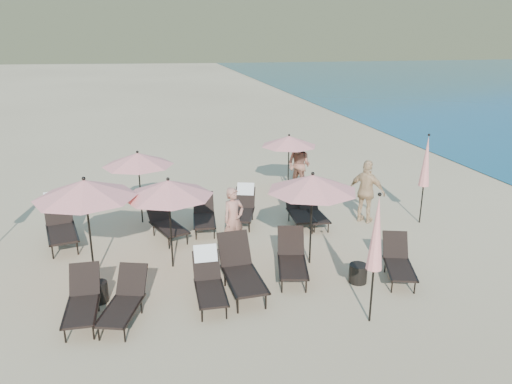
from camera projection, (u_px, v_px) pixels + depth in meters
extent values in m
plane|color=#D6BA8C|center=(284.00, 292.00, 10.62)|extent=(800.00, 800.00, 0.00)
cone|color=brown|center=(410.00, 12.00, 352.26)|extent=(280.00, 280.00, 32.00)
cube|color=beige|center=(53.00, 3.00, 281.31)|extent=(18.00, 16.00, 38.00)
cube|color=black|center=(81.00, 311.00, 9.28)|extent=(0.61, 1.14, 0.05)
cube|color=black|center=(84.00, 279.00, 9.89)|extent=(0.59, 0.44, 0.58)
cylinder|color=black|center=(65.00, 335.00, 8.85)|extent=(0.03, 0.03, 0.32)
cylinder|color=black|center=(72.00, 307.00, 9.74)|extent=(0.03, 0.03, 0.32)
cylinder|color=black|center=(93.00, 332.00, 8.94)|extent=(0.03, 0.03, 0.32)
cylinder|color=black|center=(98.00, 304.00, 9.84)|extent=(0.03, 0.03, 0.32)
cube|color=black|center=(66.00, 311.00, 9.26)|extent=(0.07, 1.26, 0.04)
cube|color=black|center=(97.00, 308.00, 9.37)|extent=(0.07, 1.26, 0.04)
cube|color=black|center=(120.00, 312.00, 9.27)|extent=(0.90, 1.23, 0.05)
cube|color=black|center=(132.00, 279.00, 9.89)|extent=(0.68, 0.58, 0.57)
cylinder|color=black|center=(99.00, 333.00, 8.91)|extent=(0.03, 0.03, 0.31)
cylinder|color=black|center=(118.00, 305.00, 9.81)|extent=(0.03, 0.03, 0.31)
cylinder|color=black|center=(125.00, 334.00, 8.87)|extent=(0.03, 0.03, 0.31)
cylinder|color=black|center=(141.00, 306.00, 9.76)|extent=(0.03, 0.03, 0.31)
cube|color=black|center=(106.00, 309.00, 9.34)|extent=(0.44, 1.19, 0.04)
cube|color=black|center=(135.00, 311.00, 9.29)|extent=(0.44, 1.19, 0.04)
cube|color=black|center=(211.00, 294.00, 9.90)|extent=(0.59, 1.10, 0.05)
cube|color=black|center=(206.00, 265.00, 10.50)|extent=(0.57, 0.43, 0.56)
cylinder|color=black|center=(202.00, 315.00, 9.49)|extent=(0.03, 0.03, 0.31)
cylinder|color=black|center=(197.00, 291.00, 10.36)|extent=(0.03, 0.03, 0.31)
cylinder|color=black|center=(226.00, 312.00, 9.58)|extent=(0.03, 0.03, 0.31)
cylinder|color=black|center=(220.00, 288.00, 10.45)|extent=(0.03, 0.03, 0.31)
cube|color=black|center=(197.00, 294.00, 9.89)|extent=(0.07, 1.23, 0.04)
cube|color=black|center=(224.00, 291.00, 10.00)|extent=(0.07, 1.23, 0.04)
cube|color=white|center=(205.00, 253.00, 10.55)|extent=(0.50, 0.27, 0.34)
cube|color=black|center=(245.00, 281.00, 10.27)|extent=(0.75, 1.36, 0.06)
cube|color=black|center=(234.00, 249.00, 10.99)|extent=(0.71, 0.53, 0.68)
cylinder|color=black|center=(238.00, 305.00, 9.76)|extent=(0.04, 0.04, 0.38)
cylinder|color=black|center=(225.00, 278.00, 10.80)|extent=(0.04, 0.04, 0.38)
cylinder|color=black|center=(266.00, 301.00, 9.91)|extent=(0.04, 0.04, 0.38)
cylinder|color=black|center=(251.00, 275.00, 10.95)|extent=(0.04, 0.04, 0.38)
cube|color=black|center=(228.00, 281.00, 10.23)|extent=(0.11, 1.49, 0.04)
cube|color=black|center=(259.00, 277.00, 10.41)|extent=(0.11, 1.49, 0.04)
cube|color=black|center=(293.00, 267.00, 10.94)|extent=(0.87, 1.29, 0.05)
cube|color=black|center=(291.00, 241.00, 11.60)|extent=(0.70, 0.58, 0.61)
cylinder|color=black|center=(282.00, 286.00, 10.53)|extent=(0.04, 0.04, 0.33)
cylinder|color=black|center=(280.00, 264.00, 11.49)|extent=(0.04, 0.04, 0.33)
cylinder|color=black|center=(306.00, 286.00, 10.53)|extent=(0.04, 0.04, 0.33)
cylinder|color=black|center=(302.00, 264.00, 11.49)|extent=(0.04, 0.04, 0.33)
cube|color=black|center=(279.00, 266.00, 10.98)|extent=(0.35, 1.30, 0.04)
cube|color=black|center=(306.00, 266.00, 10.98)|extent=(0.35, 1.30, 0.04)
cube|color=black|center=(400.00, 270.00, 10.89)|extent=(0.88, 1.21, 0.05)
cube|color=black|center=(395.00, 245.00, 11.50)|extent=(0.66, 0.57, 0.56)
cylinder|color=black|center=(392.00, 286.00, 10.53)|extent=(0.03, 0.03, 0.31)
cylinder|color=black|center=(385.00, 266.00, 11.41)|extent=(0.03, 0.03, 0.31)
cylinder|color=black|center=(415.00, 287.00, 10.49)|extent=(0.03, 0.03, 0.31)
cylinder|color=black|center=(406.00, 267.00, 11.38)|extent=(0.03, 0.03, 0.31)
cube|color=black|center=(387.00, 268.00, 10.95)|extent=(0.42, 1.17, 0.04)
cube|color=black|center=(412.00, 269.00, 10.91)|extent=(0.42, 1.17, 0.04)
cube|color=black|center=(62.00, 234.00, 12.60)|extent=(0.94, 1.44, 0.06)
cube|color=black|center=(58.00, 211.00, 13.27)|extent=(0.77, 0.63, 0.69)
cylinder|color=black|center=(52.00, 252.00, 12.07)|extent=(0.04, 0.04, 0.38)
cylinder|color=black|center=(50.00, 235.00, 13.06)|extent=(0.04, 0.04, 0.38)
cylinder|color=black|center=(77.00, 248.00, 12.30)|extent=(0.04, 0.04, 0.38)
cylinder|color=black|center=(73.00, 231.00, 13.29)|extent=(0.04, 0.04, 0.38)
cube|color=black|center=(48.00, 235.00, 12.51)|extent=(0.34, 1.47, 0.04)
cube|color=black|center=(76.00, 231.00, 12.78)|extent=(0.34, 1.47, 0.04)
cube|color=white|center=(56.00, 200.00, 13.33)|extent=(0.65, 0.42, 0.41)
cube|color=black|center=(170.00, 228.00, 13.09)|extent=(0.96, 1.30, 0.05)
cube|color=black|center=(158.00, 209.00, 13.62)|extent=(0.72, 0.62, 0.60)
cylinder|color=black|center=(169.00, 243.00, 12.62)|extent=(0.04, 0.04, 0.33)
cylinder|color=black|center=(154.00, 230.00, 13.42)|extent=(0.04, 0.04, 0.33)
cylinder|color=black|center=(187.00, 239.00, 12.89)|extent=(0.04, 0.04, 0.33)
cylinder|color=black|center=(171.00, 226.00, 13.68)|extent=(0.04, 0.04, 0.33)
cube|color=black|center=(159.00, 230.00, 12.97)|extent=(0.48, 1.25, 0.04)
cube|color=black|center=(179.00, 225.00, 13.28)|extent=(0.48, 1.25, 0.04)
cube|color=black|center=(204.00, 221.00, 13.61)|extent=(0.69, 1.17, 0.05)
cube|color=black|center=(203.00, 203.00, 14.23)|extent=(0.62, 0.48, 0.57)
cylinder|color=black|center=(196.00, 234.00, 13.19)|extent=(0.03, 0.03, 0.32)
cylinder|color=black|center=(196.00, 221.00, 14.09)|extent=(0.03, 0.03, 0.32)
cylinder|color=black|center=(214.00, 233.00, 13.25)|extent=(0.03, 0.03, 0.32)
cylinder|color=black|center=(213.00, 220.00, 14.15)|extent=(0.03, 0.03, 0.32)
cube|color=black|center=(194.00, 221.00, 13.61)|extent=(0.17, 1.25, 0.04)
cube|color=black|center=(215.00, 220.00, 13.68)|extent=(0.17, 1.25, 0.04)
cube|color=black|center=(242.00, 215.00, 14.05)|extent=(0.89, 1.23, 0.05)
cube|color=black|center=(245.00, 198.00, 14.67)|extent=(0.68, 0.58, 0.57)
cylinder|color=black|center=(232.00, 226.00, 13.69)|extent=(0.03, 0.03, 0.31)
cylinder|color=black|center=(236.00, 214.00, 14.59)|extent=(0.03, 0.03, 0.31)
cylinder|color=black|center=(249.00, 227.00, 13.65)|extent=(0.03, 0.03, 0.31)
cylinder|color=black|center=(253.00, 215.00, 14.55)|extent=(0.03, 0.03, 0.31)
cube|color=black|center=(233.00, 214.00, 14.12)|extent=(0.43, 1.19, 0.04)
cube|color=black|center=(252.00, 215.00, 14.07)|extent=(0.43, 1.19, 0.04)
cube|color=white|center=(246.00, 189.00, 14.73)|extent=(0.56, 0.40, 0.34)
cube|color=black|center=(302.00, 216.00, 13.98)|extent=(0.64, 1.15, 0.05)
cube|color=black|center=(295.00, 198.00, 14.60)|extent=(0.60, 0.46, 0.58)
cylinder|color=black|center=(297.00, 228.00, 13.55)|extent=(0.03, 0.03, 0.32)
cylinder|color=black|center=(289.00, 216.00, 14.45)|extent=(0.03, 0.03, 0.32)
cylinder|color=black|center=(314.00, 227.00, 13.63)|extent=(0.03, 0.03, 0.32)
cylinder|color=black|center=(305.00, 215.00, 14.53)|extent=(0.03, 0.03, 0.32)
cube|color=black|center=(291.00, 216.00, 13.97)|extent=(0.11, 1.26, 0.04)
cube|color=black|center=(311.00, 215.00, 14.06)|extent=(0.11, 1.26, 0.04)
cube|color=black|center=(315.00, 217.00, 13.95)|extent=(0.56, 1.07, 0.04)
cube|color=black|center=(308.00, 200.00, 14.53)|extent=(0.55, 0.41, 0.55)
cylinder|color=black|center=(312.00, 229.00, 13.54)|extent=(0.03, 0.03, 0.30)
cylinder|color=black|center=(302.00, 217.00, 14.38)|extent=(0.03, 0.03, 0.30)
cylinder|color=black|center=(328.00, 228.00, 13.63)|extent=(0.03, 0.03, 0.30)
cylinder|color=black|center=(317.00, 216.00, 14.48)|extent=(0.03, 0.03, 0.30)
cube|color=black|center=(306.00, 217.00, 13.93)|extent=(0.05, 1.19, 0.04)
cube|color=black|center=(324.00, 216.00, 14.04)|extent=(0.05, 1.19, 0.04)
cylinder|color=black|center=(90.00, 232.00, 10.91)|extent=(0.05, 0.05, 2.19)
cone|color=pink|center=(85.00, 189.00, 10.60)|extent=(2.19, 2.19, 0.40)
sphere|color=black|center=(84.00, 179.00, 10.52)|extent=(0.08, 0.08, 0.08)
cylinder|color=black|center=(171.00, 226.00, 11.43)|extent=(0.04, 0.04, 2.03)
cone|color=pink|center=(168.00, 188.00, 11.14)|extent=(2.03, 2.03, 0.37)
sphere|color=black|center=(168.00, 179.00, 11.08)|extent=(0.08, 0.08, 0.08)
cylinder|color=black|center=(311.00, 222.00, 11.60)|extent=(0.04, 0.04, 2.10)
cone|color=pink|center=(312.00, 183.00, 11.30)|extent=(2.10, 2.10, 0.38)
sphere|color=black|center=(313.00, 174.00, 11.23)|extent=(0.08, 0.08, 0.08)
cylinder|color=black|center=(140.00, 190.00, 14.12)|extent=(0.04, 0.04, 1.97)
cone|color=pink|center=(138.00, 159.00, 13.84)|extent=(1.97, 1.97, 0.36)
sphere|color=black|center=(137.00, 152.00, 13.77)|extent=(0.08, 0.08, 0.08)
cylinder|color=black|center=(288.00, 166.00, 16.80)|extent=(0.04, 0.04, 1.87)
cone|color=pink|center=(289.00, 141.00, 16.53)|extent=(1.87, 1.87, 0.34)
sphere|color=black|center=(289.00, 135.00, 16.47)|extent=(0.07, 0.07, 0.07)
cylinder|color=black|center=(371.00, 295.00, 9.39)|extent=(0.04, 0.04, 1.11)
cone|color=pink|center=(377.00, 233.00, 8.99)|extent=(0.30, 0.30, 1.42)
sphere|color=black|center=(380.00, 194.00, 8.76)|extent=(0.07, 0.07, 0.07)
cylinder|color=black|center=(421.00, 204.00, 14.23)|extent=(0.04, 0.04, 1.12)
cone|color=pink|center=(426.00, 161.00, 13.83)|extent=(0.30, 0.30, 1.42)
sphere|color=black|center=(429.00, 135.00, 13.60)|extent=(0.07, 0.07, 0.07)
cylinder|color=black|center=(99.00, 292.00, 10.17)|extent=(0.36, 0.36, 0.44)
cylinder|color=black|center=(358.00, 273.00, 10.96)|extent=(0.40, 0.40, 0.42)
imported|color=#B47561|center=(234.00, 219.00, 12.40)|extent=(0.70, 0.60, 1.63)
imported|color=#9B6550|center=(299.00, 165.00, 17.01)|extent=(1.07, 1.09, 1.78)
imported|color=tan|center=(367.00, 192.00, 14.19)|extent=(1.06, 1.08, 1.83)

